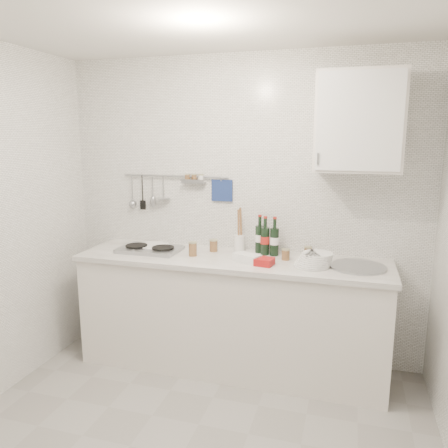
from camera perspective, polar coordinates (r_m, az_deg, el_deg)
name	(u,v)px	position (r m, az deg, el deg)	size (l,w,h in m)	color
back_wall	(241,210)	(3.64, 2.22, 1.84)	(3.00, 0.02, 2.50)	silver
counter	(232,316)	(3.59, 1.02, -11.90)	(2.44, 0.64, 0.96)	silver
wall_rail	(173,187)	(3.77, -6.73, 4.80)	(0.98, 0.09, 0.34)	#93969B
wall_cabinet	(359,122)	(3.30, 17.20, 12.59)	(0.60, 0.38, 0.70)	silver
plate_stack_hob	(153,247)	(3.73, -9.25, -2.95)	(0.28, 0.28, 0.03)	#4763A1
plate_stack_sink	(314,260)	(3.26, 11.73, -4.58)	(0.28, 0.27, 0.11)	white
wine_bottles	(266,235)	(3.51, 5.55, -1.48)	(0.20, 0.13, 0.31)	black
butter_dish	(247,258)	(3.31, 3.03, -4.44)	(0.21, 0.10, 0.06)	white
strawberry_punnet	(264,262)	(3.24, 5.29, -4.92)	(0.13, 0.13, 0.05)	red
utensil_crock	(239,241)	(3.60, 2.03, -2.21)	(0.09, 0.09, 0.37)	white
jar_a	(214,245)	(3.60, -1.37, -2.80)	(0.07, 0.07, 0.10)	brown
jar_b	(308,252)	(3.49, 10.91, -3.58)	(0.06, 0.06, 0.08)	brown
jar_c	(286,254)	(3.39, 8.05, -3.93)	(0.07, 0.07, 0.09)	brown
jar_d	(193,249)	(3.47, -4.10, -3.25)	(0.07, 0.07, 0.11)	brown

